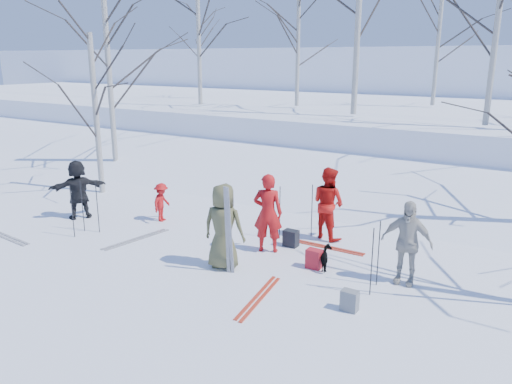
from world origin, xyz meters
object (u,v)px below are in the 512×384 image
Objects in this scene: skier_olive_center at (224,227)px; dog at (327,258)px; skier_cream_east at (406,242)px; backpack_grey at (350,301)px; skier_red_north at (268,213)px; backpack_red at (314,259)px; skier_grey_west at (78,189)px; skier_redor_behind at (328,203)px; skier_red_seated at (162,202)px; backpack_dark at (291,238)px.

skier_olive_center reaches higher than dog.
backpack_grey is (-0.48, -1.66, -0.66)m from skier_cream_east.
backpack_grey is at bearing 126.73° from skier_red_north.
skier_grey_west is at bearing -177.00° from backpack_red.
skier_olive_center is 3.17× the size of dog.
skier_redor_behind reaches higher than skier_cream_east.
skier_red_north is 1.74m from skier_redor_behind.
skier_cream_east is 4.07× the size of backpack_red.
skier_red_north is (0.30, 1.31, -0.00)m from skier_olive_center.
skier_red_seated is 3.93m from backpack_dark.
skier_red_north is 1.11× the size of skier_grey_west.
skier_grey_west is (-8.90, -0.69, -0.02)m from skier_cream_east.
backpack_dark is at bearing 139.84° from backpack_red.
skier_grey_west is (-2.13, -1.03, 0.30)m from skier_red_seated.
skier_red_seated is 2.53× the size of backpack_red.
skier_redor_behind is 3.79m from backpack_grey.
skier_cream_east reaches higher than dog.
skier_olive_center is 1.02× the size of skier_redor_behind.
backpack_dark is (6.04, 1.24, -0.63)m from skier_grey_west.
skier_red_north is at bearing -107.30° from skier_red_seated.
skier_red_seated is at bearing 149.15° from skier_grey_west.
skier_olive_center is 4.62× the size of backpack_dark.
skier_redor_behind is 6.90m from skier_grey_west.
backpack_dark is (-1.27, 0.77, -0.05)m from dog.
skier_red_north is 4.39× the size of backpack_red.
skier_grey_west is (-6.53, -2.23, -0.07)m from skier_redor_behind.
backpack_red reaches higher than backpack_dark.
skier_cream_east is (6.77, -0.35, 0.32)m from skier_red_seated.
dog is at bearing 133.37° from skier_redor_behind.
skier_olive_center is 1.08× the size of skier_cream_east.
skier_cream_east reaches higher than skier_red_seated.
skier_olive_center is at bearing -108.64° from backpack_dark.
skier_cream_east is at bearing 158.29° from skier_red_north.
skier_red_north is 1.73× the size of skier_red_seated.
backpack_red is 1.11× the size of backpack_grey.
skier_cream_east reaches higher than backpack_grey.
skier_olive_center is 2.08m from backpack_dark.
skier_redor_behind is 4.29× the size of backpack_red.
backpack_red is at bearing 126.24° from skier_grey_west.
skier_olive_center reaches higher than skier_cream_east.
skier_redor_behind is at bearing -139.21° from skier_red_north.
backpack_dark is at bearing -142.02° from skier_red_north.
backpack_grey is (8.42, -0.97, -0.64)m from skier_grey_west.
skier_olive_center is 1.34m from skier_red_north.
skier_cream_east is at bearing -172.93° from skier_olive_center.
backpack_dark is (0.32, 0.55, -0.72)m from skier_red_north.
skier_cream_east is (3.48, 1.30, -0.07)m from skier_olive_center.
skier_red_north is 0.96m from backpack_dark.
skier_grey_west is 7.10m from backpack_red.
backpack_grey is at bearing -44.82° from backpack_red.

